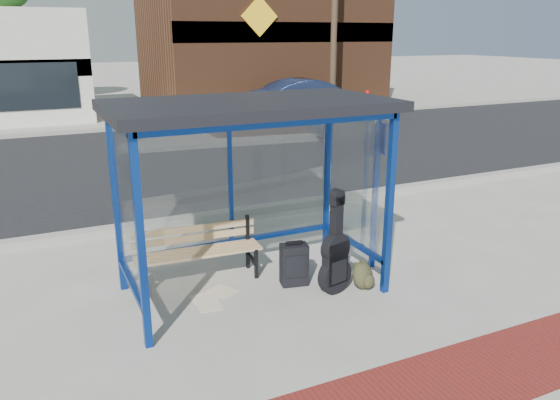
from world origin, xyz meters
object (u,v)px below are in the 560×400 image
bench (197,249)px  fire_hydrant (367,99)px  suitcase (294,265)px  backpack (364,276)px  parked_car (312,99)px  guitar_bag (335,258)px

bench → fire_hydrant: 17.90m
suitcase → backpack: size_ratio=1.65×
backpack → bench: bearing=132.9°
bench → suitcase: bench is taller
backpack → parked_car: (6.38, 13.21, 0.58)m
guitar_bag → suitcase: (-0.36, 0.42, -0.19)m
guitar_bag → fire_hydrant: 17.86m
backpack → fire_hydrant: 17.70m
bench → suitcase: (1.09, -0.67, -0.16)m
guitar_bag → parked_car: 14.78m
fire_hydrant → bench: bearing=-130.9°
suitcase → backpack: suitcase is taller
guitar_bag → parked_car: size_ratio=0.28×
backpack → parked_car: bearing=49.3°
backpack → fire_hydrant: fire_hydrant is taller
parked_car → guitar_bag: bearing=154.6°
bench → parked_car: (8.22, 12.04, 0.31)m
suitcase → parked_car: (7.13, 12.72, 0.48)m
suitcase → bench: bearing=160.1°
suitcase → fire_hydrant: 17.74m
fire_hydrant → backpack: bearing=-123.9°
bench → backpack: bearing=-28.6°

